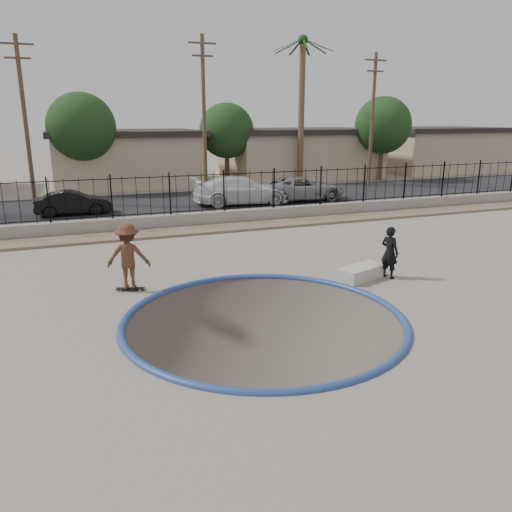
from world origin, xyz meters
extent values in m
cube|color=gray|center=(0.00, 12.00, -1.10)|extent=(120.00, 120.00, 2.20)
torus|color=navy|center=(0.00, -1.00, 0.00)|extent=(7.04, 7.04, 0.20)
cube|color=#877458|center=(0.00, 9.20, 0.06)|extent=(42.00, 1.60, 0.11)
cube|color=gray|center=(0.00, 10.30, 0.30)|extent=(42.00, 0.45, 0.60)
cube|color=black|center=(0.00, 10.30, 0.72)|extent=(40.00, 0.04, 0.03)
cube|color=black|center=(0.00, 10.30, 2.30)|extent=(40.00, 0.04, 0.04)
cube|color=black|center=(0.00, 17.00, 0.02)|extent=(90.00, 8.00, 0.04)
cube|color=tan|center=(0.00, 26.50, 1.75)|extent=(10.00, 8.00, 3.50)
cube|color=#2A2422|center=(0.00, 26.50, 3.70)|extent=(10.60, 8.60, 0.40)
cube|color=tan|center=(14.00, 26.50, 1.75)|extent=(12.00, 8.00, 3.50)
cube|color=#2A2422|center=(14.00, 26.50, 3.70)|extent=(12.60, 8.60, 0.40)
cube|color=tan|center=(28.00, 26.50, 1.75)|extent=(11.00, 8.00, 3.50)
cube|color=#2A2422|center=(28.00, 26.50, 3.70)|extent=(11.60, 8.60, 0.40)
cylinder|color=brown|center=(12.00, 22.00, 5.00)|extent=(0.44, 0.44, 10.00)
sphere|color=#1A3B14|center=(12.00, 22.00, 9.95)|extent=(0.70, 0.70, 0.70)
cylinder|color=#473323|center=(-6.00, 19.00, 4.50)|extent=(0.24, 0.24, 9.00)
cube|color=#473323|center=(-6.00, 19.00, 8.50)|extent=(1.70, 0.10, 0.10)
cube|color=#473323|center=(-6.00, 19.00, 7.80)|extent=(1.30, 0.10, 0.10)
cylinder|color=#473323|center=(4.00, 19.00, 4.75)|extent=(0.24, 0.24, 9.50)
cube|color=#473323|center=(4.00, 19.00, 9.00)|extent=(1.70, 0.10, 0.10)
cube|color=#473323|center=(4.00, 19.00, 8.30)|extent=(1.30, 0.10, 0.10)
cylinder|color=#473323|center=(16.00, 19.00, 4.50)|extent=(0.24, 0.24, 9.00)
cube|color=#473323|center=(16.00, 19.00, 8.50)|extent=(1.70, 0.10, 0.10)
cube|color=#473323|center=(16.00, 19.00, 7.80)|extent=(1.30, 0.10, 0.10)
cylinder|color=#473323|center=(-3.00, 23.00, 1.50)|extent=(0.34, 0.34, 3.00)
sphere|color=#143311|center=(-3.00, 23.00, 4.20)|extent=(4.32, 4.32, 4.32)
cylinder|color=#473323|center=(7.00, 24.00, 1.38)|extent=(0.34, 0.34, 2.75)
sphere|color=#143311|center=(7.00, 24.00, 3.85)|extent=(3.96, 3.96, 3.96)
cylinder|color=#473323|center=(19.00, 22.00, 1.50)|extent=(0.34, 0.34, 3.00)
sphere|color=#143311|center=(19.00, 22.00, 4.20)|extent=(4.32, 4.32, 4.32)
imported|color=brown|center=(-2.80, 2.37, 0.93)|extent=(1.34, 0.98, 1.87)
cube|color=black|center=(-2.80, 2.37, 0.06)|extent=(0.83, 0.42, 0.02)
cylinder|color=silver|center=(-3.08, 2.37, 0.03)|extent=(0.06, 0.04, 0.05)
cylinder|color=silver|center=(-3.04, 2.51, 0.03)|extent=(0.06, 0.04, 0.05)
cylinder|color=silver|center=(-2.56, 2.22, 0.03)|extent=(0.06, 0.04, 0.05)
cylinder|color=silver|center=(-2.52, 2.36, 0.03)|extent=(0.06, 0.04, 0.05)
imported|color=black|center=(4.84, 0.74, 0.81)|extent=(0.57, 0.69, 1.62)
cube|color=#B4AF9F|center=(4.00, 0.93, 0.20)|extent=(1.74, 1.20, 0.40)
imported|color=black|center=(-4.02, 15.00, 0.64)|extent=(3.70, 1.32, 1.22)
imported|color=white|center=(4.97, 15.00, 0.82)|extent=(5.59, 2.68, 1.57)
imported|color=#919499|center=(8.76, 15.00, 0.74)|extent=(5.19, 2.60, 1.41)
camera|label=1|loc=(-4.23, -11.59, 4.82)|focal=35.00mm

